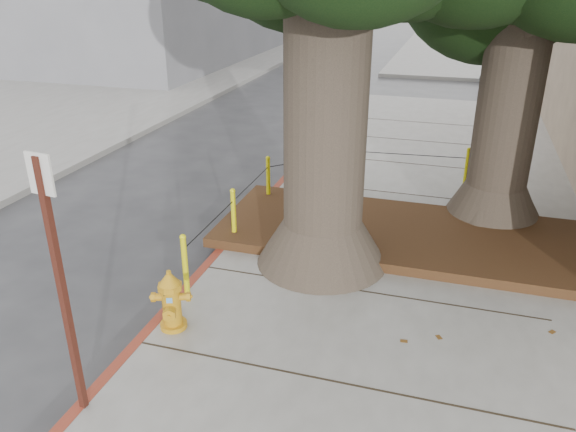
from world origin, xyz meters
name	(u,v)px	position (x,y,z in m)	size (l,w,h in m)	color
ground	(291,383)	(0.00, 0.00, 0.00)	(140.00, 140.00, 0.00)	#28282B
sidewalk_far	(549,52)	(6.00, 30.00, 0.07)	(16.00, 20.00, 0.15)	slate
curb_red	(218,256)	(-2.00, 2.50, 0.07)	(0.14, 26.00, 0.16)	maroon
planter_bed	(407,235)	(0.90, 3.90, 0.23)	(6.40, 2.60, 0.16)	black
bollard_ring	(314,190)	(-0.87, 4.38, 0.66)	(3.79, 5.39, 0.95)	yellow
fire_hydrant	(171,300)	(-1.71, 0.42, 0.56)	(0.44, 0.44, 0.83)	orange
signpost	(60,276)	(-1.95, -1.15, 1.74)	(0.28, 0.07, 2.81)	#471911
car_silver	(526,74)	(3.89, 19.18, 0.58)	(1.36, 3.38, 1.15)	#96979B
car_dark	(184,61)	(-10.37, 18.09, 0.60)	(1.67, 4.11, 1.19)	black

